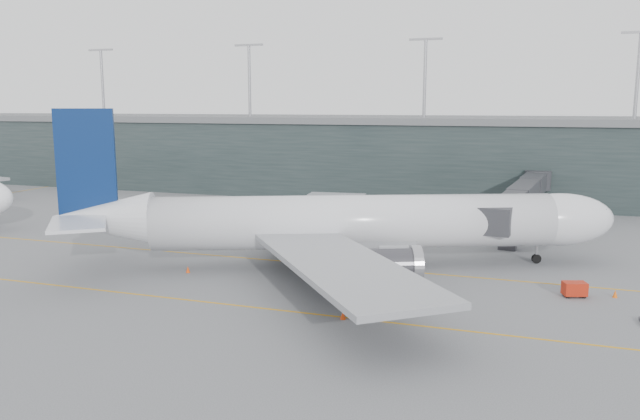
% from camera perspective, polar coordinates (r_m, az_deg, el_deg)
% --- Properties ---
extents(ground, '(320.00, 320.00, 0.00)m').
position_cam_1_polar(ground, '(73.93, -0.69, -4.11)').
color(ground, '#545358').
rests_on(ground, ground).
extents(taxiline_a, '(160.00, 0.25, 0.02)m').
position_cam_1_polar(taxiline_a, '(70.27, -1.76, -4.83)').
color(taxiline_a, '#C88B12').
rests_on(taxiline_a, ground).
extents(taxiline_b, '(160.00, 0.25, 0.02)m').
position_cam_1_polar(taxiline_b, '(56.14, -7.49, -8.65)').
color(taxiline_b, '#C88B12').
rests_on(taxiline_b, ground).
extents(taxiline_lead_main, '(0.25, 60.00, 0.02)m').
position_cam_1_polar(taxiline_lead_main, '(91.47, 6.41, -1.50)').
color(taxiline_lead_main, '#C88B12').
rests_on(taxiline_lead_main, ground).
extents(terminal, '(240.00, 36.00, 29.00)m').
position_cam_1_polar(terminal, '(128.41, 7.87, 5.08)').
color(terminal, '#1E2829').
rests_on(terminal, ground).
extents(main_aircraft, '(58.68, 54.20, 17.16)m').
position_cam_1_polar(main_aircraft, '(67.79, 2.72, -1.21)').
color(main_aircraft, silver).
rests_on(main_aircraft, ground).
extents(jet_bridge, '(8.69, 45.04, 6.86)m').
position_cam_1_polar(jet_bridge, '(93.40, 17.80, 1.52)').
color(jet_bridge, '#2D2E32').
rests_on(jet_bridge, ground).
extents(gse_cart, '(2.36, 1.89, 1.40)m').
position_cam_1_polar(gse_cart, '(62.49, 22.25, -6.67)').
color(gse_cart, '#A91F0C').
rests_on(gse_cart, ground).
extents(uld_a, '(2.16, 1.88, 1.69)m').
position_cam_1_polar(uld_a, '(85.03, -2.37, -1.69)').
color(uld_a, '#38373C').
rests_on(uld_a, ground).
extents(uld_b, '(2.05, 1.66, 1.82)m').
position_cam_1_polar(uld_b, '(84.28, 0.60, -1.74)').
color(uld_b, '#38373C').
rests_on(uld_b, ground).
extents(uld_c, '(2.44, 2.23, 1.80)m').
position_cam_1_polar(uld_c, '(83.21, 1.71, -1.89)').
color(uld_c, '#38373C').
rests_on(uld_c, ground).
extents(cone_nose, '(0.45, 0.45, 0.71)m').
position_cam_1_polar(cone_nose, '(63.88, 25.38, -6.93)').
color(cone_nose, '#E95B0C').
rests_on(cone_nose, ground).
extents(cone_wing_stbd, '(0.47, 0.47, 0.75)m').
position_cam_1_polar(cone_wing_stbd, '(52.25, 2.12, -9.55)').
color(cone_wing_stbd, red).
rests_on(cone_wing_stbd, ground).
extents(cone_wing_port, '(0.40, 0.40, 0.63)m').
position_cam_1_polar(cone_wing_port, '(82.99, 6.65, -2.43)').
color(cone_wing_port, '#DB5E0C').
rests_on(cone_wing_port, ground).
extents(cone_tail, '(0.44, 0.44, 0.70)m').
position_cam_1_polar(cone_tail, '(67.56, -11.99, -5.34)').
color(cone_tail, '#E7450C').
rests_on(cone_tail, ground).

